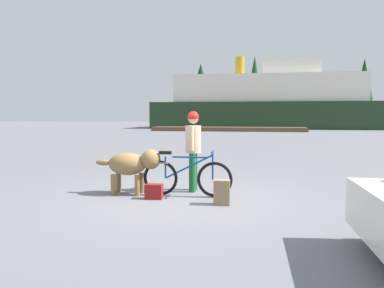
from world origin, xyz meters
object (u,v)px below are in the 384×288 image
object	(u,v)px
person_cyclist	(193,144)
backpack	(222,192)
dog	(132,164)
bicycle	(186,177)
handbag_pannier	(154,191)
ferry_boat	(267,103)

from	to	relation	value
person_cyclist	backpack	world-z (taller)	person_cyclist
dog	backpack	world-z (taller)	dog
backpack	bicycle	bearing A→B (deg)	143.22
bicycle	backpack	xyz separation A→B (m)	(0.73, -0.55, -0.16)
bicycle	backpack	distance (m)	0.93
bicycle	backpack	world-z (taller)	bicycle
handbag_pannier	ferry_boat	xyz separation A→B (m)	(3.54, 39.03, 2.92)
bicycle	ferry_boat	world-z (taller)	ferry_boat
bicycle	handbag_pannier	xyz separation A→B (m)	(-0.56, -0.32, -0.23)
person_cyclist	handbag_pannier	size ratio (longest dim) A/B	5.15
bicycle	ferry_boat	xyz separation A→B (m)	(2.98, 38.71, 2.69)
person_cyclist	ferry_boat	world-z (taller)	ferry_boat
bicycle	dog	bearing A→B (deg)	179.06
person_cyclist	dog	xyz separation A→B (m)	(-1.14, -0.49, -0.38)
backpack	handbag_pannier	size ratio (longest dim) A/B	1.37
bicycle	backpack	bearing A→B (deg)	-36.78
handbag_pannier	ferry_boat	distance (m)	39.30
dog	person_cyclist	bearing A→B (deg)	23.38
dog	backpack	bearing A→B (deg)	-17.19
person_cyclist	dog	bearing A→B (deg)	-156.62
dog	ferry_boat	distance (m)	38.98
ferry_boat	person_cyclist	bearing A→B (deg)	-94.38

